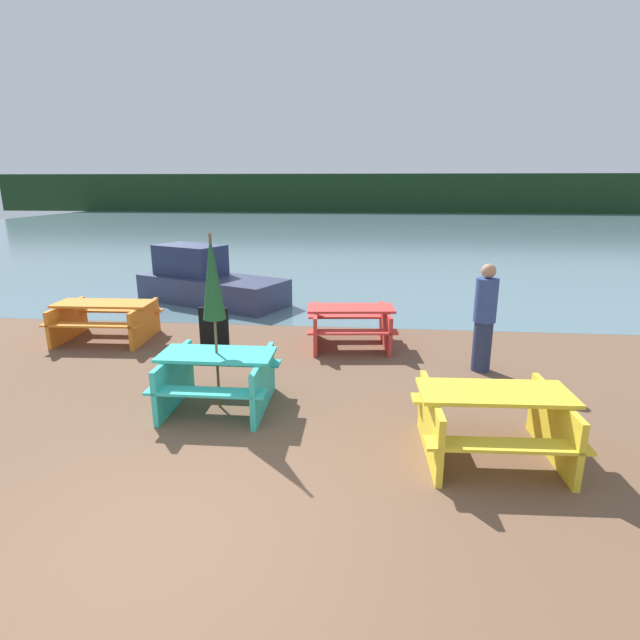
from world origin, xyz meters
TOP-DOWN VIEW (x-y plane):
  - ground_plane at (0.00, 0.00)m, footprint 60.00×60.00m
  - water at (0.00, 31.91)m, footprint 60.00×50.00m
  - far_treeline at (0.00, 51.91)m, footprint 80.00×1.60m
  - picnic_table_yellow at (3.12, 1.84)m, footprint 1.70×1.45m
  - picnic_table_teal at (-0.32, 2.80)m, footprint 1.54×1.39m
  - picnic_table_orange at (-3.42, 5.59)m, footprint 1.90×1.45m
  - picnic_table_red at (1.39, 5.68)m, footprint 1.74×1.54m
  - umbrella_darkgreen at (-0.32, 2.80)m, footprint 0.30×0.30m
  - boat at (-2.47, 8.99)m, footprint 4.20×2.96m
  - person at (3.59, 4.59)m, footprint 0.36×0.36m
  - signboard at (-1.18, 5.41)m, footprint 0.55×0.08m

SIDE VIEW (x-z plane):
  - water at x=0.00m, z-range 0.00..0.00m
  - ground_plane at x=0.00m, z-range 0.00..0.00m
  - signboard at x=-1.18m, z-range 0.00..0.75m
  - picnic_table_red at x=1.39m, z-range 0.07..0.83m
  - picnic_table_teal at x=-0.32m, z-range 0.07..0.86m
  - picnic_table_orange at x=-3.42m, z-range 0.09..0.84m
  - picnic_table_yellow at x=3.12m, z-range 0.07..0.87m
  - boat at x=-2.47m, z-range -0.20..1.25m
  - person at x=3.59m, z-range 0.00..1.78m
  - umbrella_darkgreen at x=-0.32m, z-range 0.61..3.00m
  - far_treeline at x=0.00m, z-range 0.00..4.00m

